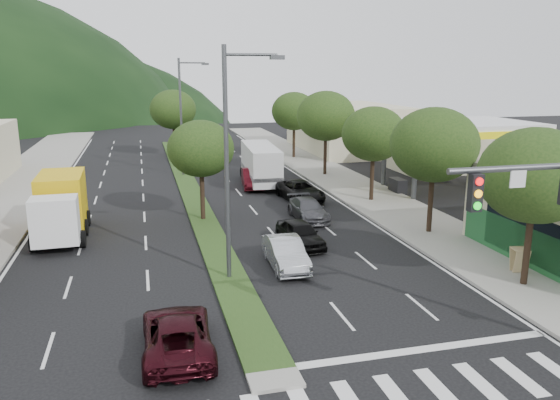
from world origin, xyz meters
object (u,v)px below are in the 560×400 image
object	(u,v)px
box_truck	(61,208)
car_queue_a	(300,234)
streetlight_near	(231,153)
car_queue_b	(308,209)
car_queue_c	(253,178)
suv_maroon	(177,334)
tree_r_e	(294,111)
streetlight_mid	(183,111)
tree_r_a	(535,176)
car_queue_d	(300,191)
a_frame_sign	(520,258)
tree_med_near	(201,149)
tree_r_b	(434,145)
tree_med_far	(173,109)
motorhome	(261,164)
sedan_silver	(286,253)
tree_r_d	(326,116)
tree_r_c	(374,134)

from	to	relation	value
box_truck	car_queue_a	bearing A→B (deg)	155.78
streetlight_near	car_queue_b	xyz separation A→B (m)	(6.11, 8.63, -4.95)
car_queue_c	suv_maroon	bearing A→B (deg)	-100.08
tree_r_e	streetlight_mid	world-z (taller)	streetlight_mid
tree_r_a	car_queue_b	bearing A→B (deg)	114.21
tree_r_a	car_queue_d	xyz separation A→B (m)	(-4.70, 17.63, -4.13)
suv_maroon	a_frame_sign	world-z (taller)	a_frame_sign
tree_r_e	suv_maroon	bearing A→B (deg)	-111.09
car_queue_c	tree_r_a	bearing A→B (deg)	-65.60
car_queue_b	car_queue_c	xyz separation A→B (m)	(-1.43, 10.00, 0.12)
tree_med_near	streetlight_mid	distance (m)	15.05
tree_r_e	tree_r_b	bearing A→B (deg)	-90.00
tree_med_far	tree_r_e	bearing A→B (deg)	-18.43
streetlight_mid	car_queue_a	bearing A→B (deg)	-79.05
car_queue_d	a_frame_sign	xyz separation A→B (m)	(5.42, -16.35, 0.11)
tree_r_a	car_queue_a	size ratio (longest dim) A/B	1.66
tree_r_a	motorhome	distance (m)	24.88
box_truck	a_frame_sign	distance (m)	23.63
streetlight_near	car_queue_b	size ratio (longest dim) A/B	2.31
tree_med_near	sedan_silver	distance (m)	10.31
car_queue_d	tree_r_b	bearing A→B (deg)	-69.42
sedan_silver	car_queue_d	world-z (taller)	sedan_silver
car_queue_d	tree_r_d	bearing A→B (deg)	55.25
tree_r_b	a_frame_sign	xyz separation A→B (m)	(0.72, -6.72, -4.23)
tree_med_near	sedan_silver	bearing A→B (deg)	-73.11
tree_med_near	car_queue_b	world-z (taller)	tree_med_near
streetlight_near	streetlight_mid	xyz separation A→B (m)	(0.00, 25.00, 0.00)
tree_r_c	suv_maroon	size ratio (longest dim) A/B	1.36
car_queue_c	motorhome	bearing A→B (deg)	61.04
tree_r_d	car_queue_a	distance (m)	20.41
tree_r_b	tree_med_near	xyz separation A→B (m)	(-12.00, 6.00, -0.61)
car_queue_d	streetlight_near	bearing A→B (deg)	-122.93
tree_r_d	tree_med_near	distance (m)	16.99
tree_r_d	streetlight_near	world-z (taller)	streetlight_near
streetlight_mid	suv_maroon	xyz separation A→B (m)	(-2.86, -31.00, -4.92)
car_queue_b	tree_r_c	bearing A→B (deg)	29.86
tree_r_d	car_queue_c	bearing A→B (deg)	-154.64
tree_med_near	car_queue_d	xyz separation A→B (m)	(7.30, 3.63, -3.74)
sedan_silver	car_queue_a	distance (m)	3.23
tree_med_near	box_truck	size ratio (longest dim) A/B	0.88
car_queue_c	streetlight_near	bearing A→B (deg)	-97.16
a_frame_sign	suv_maroon	bearing A→B (deg)	-155.79
tree_r_e	car_queue_a	distance (m)	29.69
tree_r_a	tree_med_near	distance (m)	18.44
tree_r_a	sedan_silver	world-z (taller)	tree_r_a
car_queue_a	tree_med_far	bearing A→B (deg)	91.17
tree_r_e	sedan_silver	bearing A→B (deg)	-106.44
car_queue_d	motorhome	size ratio (longest dim) A/B	0.60
tree_r_a	suv_maroon	xyz separation A→B (m)	(-14.66, -2.00, -4.16)
tree_r_e	suv_maroon	size ratio (longest dim) A/B	1.41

